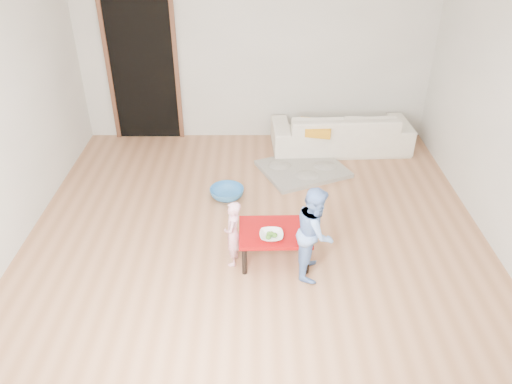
{
  "coord_description": "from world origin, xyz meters",
  "views": [
    {
      "loc": [
        -0.0,
        -4.45,
        3.29
      ],
      "look_at": [
        0.0,
        -0.2,
        0.65
      ],
      "focal_mm": 35.0,
      "sensor_mm": 36.0,
      "label": 1
    }
  ],
  "objects_px": {
    "bowl": "(271,236)",
    "child_pink": "(233,234)",
    "sofa": "(341,131)",
    "child_blue": "(315,232)",
    "red_table": "(275,245)",
    "basin": "(227,193)"
  },
  "relations": [
    {
      "from": "bowl",
      "to": "child_pink",
      "type": "relative_size",
      "value": 0.32
    },
    {
      "from": "child_pink",
      "to": "basin",
      "type": "height_order",
      "value": "child_pink"
    },
    {
      "from": "bowl",
      "to": "basin",
      "type": "height_order",
      "value": "bowl"
    },
    {
      "from": "red_table",
      "to": "bowl",
      "type": "height_order",
      "value": "bowl"
    },
    {
      "from": "red_table",
      "to": "basin",
      "type": "bearing_deg",
      "value": 114.89
    },
    {
      "from": "child_pink",
      "to": "basin",
      "type": "xyz_separation_m",
      "value": [
        -0.13,
        1.22,
        -0.29
      ]
    },
    {
      "from": "child_blue",
      "to": "basin",
      "type": "bearing_deg",
      "value": 43.87
    },
    {
      "from": "child_blue",
      "to": "basin",
      "type": "distance_m",
      "value": 1.69
    },
    {
      "from": "basin",
      "to": "sofa",
      "type": "bearing_deg",
      "value": 40.4
    },
    {
      "from": "red_table",
      "to": "sofa",
      "type": "bearing_deg",
      "value": 67.76
    },
    {
      "from": "bowl",
      "to": "red_table",
      "type": "bearing_deg",
      "value": 71.84
    },
    {
      "from": "sofa",
      "to": "child_blue",
      "type": "xyz_separation_m",
      "value": [
        -0.65,
        -2.69,
        0.19
      ]
    },
    {
      "from": "child_blue",
      "to": "basin",
      "type": "height_order",
      "value": "child_blue"
    },
    {
      "from": "sofa",
      "to": "red_table",
      "type": "xyz_separation_m",
      "value": [
        -1.02,
        -2.5,
        -0.11
      ]
    },
    {
      "from": "sofa",
      "to": "basin",
      "type": "bearing_deg",
      "value": 37.57
    },
    {
      "from": "child_blue",
      "to": "basin",
      "type": "xyz_separation_m",
      "value": [
        -0.91,
        1.35,
        -0.41
      ]
    },
    {
      "from": "child_pink",
      "to": "basin",
      "type": "distance_m",
      "value": 1.26
    },
    {
      "from": "child_blue",
      "to": "basin",
      "type": "relative_size",
      "value": 2.3
    },
    {
      "from": "basin",
      "to": "red_table",
      "type": "bearing_deg",
      "value": -65.11
    },
    {
      "from": "bowl",
      "to": "child_blue",
      "type": "height_order",
      "value": "child_blue"
    },
    {
      "from": "sofa",
      "to": "child_pink",
      "type": "xyz_separation_m",
      "value": [
        -1.44,
        -2.55,
        0.07
      ]
    },
    {
      "from": "sofa",
      "to": "child_pink",
      "type": "distance_m",
      "value": 2.93
    }
  ]
}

